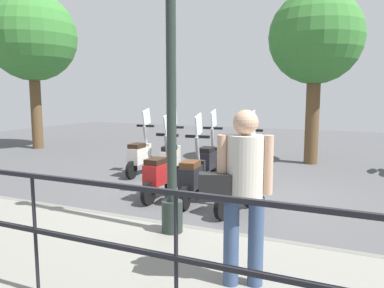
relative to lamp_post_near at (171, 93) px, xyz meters
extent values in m
plane|color=#4C4C4F|center=(2.40, 0.38, -1.88)|extent=(28.00, 28.00, 0.00)
cube|color=gray|center=(-0.80, 0.38, -1.81)|extent=(2.20, 20.00, 0.15)
cube|color=slate|center=(0.25, 0.38, -1.81)|extent=(0.10, 20.00, 0.15)
cube|color=black|center=(-1.80, 0.38, -0.68)|extent=(0.04, 16.00, 0.04)
cube|color=black|center=(-1.80, 0.38, -1.15)|extent=(0.04, 16.00, 0.04)
cylinder|color=black|center=(-1.80, -0.95, -1.21)|extent=(0.03, 0.03, 1.05)
cylinder|color=black|center=(-1.80, 0.38, -1.21)|extent=(0.03, 0.03, 1.05)
cylinder|color=#232D28|center=(0.00, 0.00, -1.53)|extent=(0.26, 0.26, 0.40)
cylinder|color=#232D28|center=(0.00, 0.00, 0.18)|extent=(0.12, 0.12, 3.82)
cylinder|color=#384C70|center=(-0.87, -1.29, -1.32)|extent=(0.14, 0.14, 0.82)
cylinder|color=#384C70|center=(-0.95, -1.08, -1.32)|extent=(0.14, 0.14, 0.82)
cylinder|color=beige|center=(-0.91, -1.18, -0.64)|extent=(0.41, 0.41, 0.55)
sphere|color=tan|center=(-0.91, -1.18, -0.25)|extent=(0.22, 0.22, 0.22)
cylinder|color=tan|center=(-0.84, -1.37, -0.62)|extent=(0.09, 0.09, 0.52)
cylinder|color=tan|center=(-0.98, -1.00, -0.62)|extent=(0.09, 0.09, 0.52)
cube|color=black|center=(-1.05, -0.96, -0.81)|extent=(0.23, 0.31, 0.24)
cylinder|color=brown|center=(5.56, 8.07, -0.54)|extent=(0.36, 0.36, 2.68)
sphere|color=#387A33|center=(5.56, 8.07, 1.90)|extent=(2.94, 2.94, 2.94)
cylinder|color=brown|center=(6.42, -0.95, -0.66)|extent=(0.36, 0.36, 2.43)
sphere|color=#387A33|center=(6.42, -0.95, 1.46)|extent=(2.43, 2.43, 2.43)
cylinder|color=black|center=(1.90, -0.50, -1.68)|extent=(0.41, 0.17, 0.40)
cylinder|color=black|center=(1.10, -0.30, -1.68)|extent=(0.41, 0.17, 0.40)
cube|color=gray|center=(1.42, -0.38, -1.40)|extent=(0.65, 0.42, 0.36)
cube|color=gray|center=(1.70, -0.45, -1.38)|extent=(0.19, 0.32, 0.44)
cube|color=black|center=(1.35, -0.36, -1.17)|extent=(0.45, 0.35, 0.10)
cylinder|color=gray|center=(1.76, -0.46, -1.03)|extent=(0.19, 0.11, 0.55)
cube|color=black|center=(1.76, -0.46, -0.75)|extent=(0.16, 0.44, 0.05)
cube|color=silver|center=(1.81, -0.48, -0.55)|extent=(0.38, 0.12, 0.42)
cylinder|color=black|center=(2.12, 0.51, -1.68)|extent=(0.41, 0.12, 0.40)
cylinder|color=black|center=(1.30, 0.43, -1.68)|extent=(0.41, 0.12, 0.40)
cube|color=black|center=(1.62, 0.46, -1.40)|extent=(0.63, 0.34, 0.36)
cube|color=black|center=(1.91, 0.49, -1.38)|extent=(0.15, 0.31, 0.44)
cube|color=#4C2D19|center=(1.56, 0.45, -1.17)|extent=(0.42, 0.30, 0.10)
cylinder|color=gray|center=(1.97, 0.50, -1.03)|extent=(0.19, 0.09, 0.55)
cube|color=black|center=(1.97, 0.50, -0.75)|extent=(0.10, 0.44, 0.05)
cube|color=silver|center=(2.03, 0.50, -0.55)|extent=(0.39, 0.07, 0.42)
cylinder|color=black|center=(2.13, 1.10, -1.68)|extent=(0.40, 0.09, 0.40)
cylinder|color=black|center=(1.30, 1.11, -1.68)|extent=(0.40, 0.09, 0.40)
cube|color=#B21E1E|center=(1.63, 1.11, -1.40)|extent=(0.60, 0.29, 0.36)
cube|color=#B21E1E|center=(1.92, 1.11, -1.38)|extent=(0.12, 0.30, 0.44)
cube|color=black|center=(1.56, 1.11, -1.17)|extent=(0.40, 0.27, 0.10)
cylinder|color=gray|center=(1.98, 1.10, -1.03)|extent=(0.18, 0.07, 0.55)
cube|color=black|center=(1.98, 1.10, -0.75)|extent=(0.07, 0.44, 0.05)
cube|color=silver|center=(2.04, 1.10, -0.55)|extent=(0.39, 0.04, 0.42)
cylinder|color=black|center=(3.66, -0.07, -1.68)|extent=(0.40, 0.09, 0.40)
cylinder|color=black|center=(2.83, -0.09, -1.68)|extent=(0.40, 0.09, 0.40)
cube|color=#B7BCC6|center=(3.16, -0.09, -1.40)|extent=(0.61, 0.29, 0.36)
cube|color=#B7BCC6|center=(3.45, -0.08, -1.38)|extent=(0.13, 0.30, 0.44)
cube|color=black|center=(3.09, -0.09, -1.17)|extent=(0.41, 0.27, 0.10)
cylinder|color=gray|center=(3.51, -0.08, -1.03)|extent=(0.18, 0.07, 0.55)
cube|color=black|center=(3.51, -0.08, -0.75)|extent=(0.07, 0.44, 0.05)
cube|color=silver|center=(3.57, -0.08, -0.55)|extent=(0.39, 0.04, 0.42)
cylinder|color=black|center=(3.76, 0.84, -1.68)|extent=(0.40, 0.10, 0.40)
cylinder|color=black|center=(2.93, 0.80, -1.68)|extent=(0.40, 0.10, 0.40)
cube|color=black|center=(3.26, 0.82, -1.40)|extent=(0.61, 0.31, 0.36)
cube|color=black|center=(3.55, 0.83, -1.38)|extent=(0.14, 0.31, 0.44)
cube|color=black|center=(3.19, 0.81, -1.17)|extent=(0.41, 0.28, 0.10)
cylinder|color=gray|center=(3.61, 0.83, -1.03)|extent=(0.19, 0.08, 0.55)
cube|color=black|center=(3.61, 0.83, -0.75)|extent=(0.08, 0.44, 0.05)
cube|color=silver|center=(3.67, 0.84, -0.55)|extent=(0.39, 0.05, 0.42)
cylinder|color=black|center=(3.61, 1.74, -1.68)|extent=(0.41, 0.16, 0.40)
cylinder|color=black|center=(2.80, 1.56, -1.68)|extent=(0.41, 0.16, 0.40)
cube|color=beige|center=(3.12, 1.63, -1.40)|extent=(0.65, 0.40, 0.36)
cube|color=beige|center=(3.41, 1.70, -1.38)|extent=(0.18, 0.32, 0.44)
cube|color=black|center=(3.05, 1.62, -1.17)|extent=(0.45, 0.34, 0.10)
cylinder|color=gray|center=(3.46, 1.71, -1.03)|extent=(0.19, 0.11, 0.55)
cube|color=black|center=(3.46, 1.71, -0.75)|extent=(0.15, 0.44, 0.05)
cube|color=silver|center=(3.52, 1.72, -0.55)|extent=(0.39, 0.11, 0.42)
cylinder|color=black|center=(3.67, 2.50, -1.68)|extent=(0.40, 0.10, 0.40)
cylinder|color=black|center=(2.85, 2.46, -1.68)|extent=(0.40, 0.10, 0.40)
cube|color=beige|center=(3.18, 2.48, -1.40)|extent=(0.61, 0.31, 0.36)
cube|color=beige|center=(3.47, 2.49, -1.38)|extent=(0.13, 0.31, 0.44)
cube|color=black|center=(3.11, 2.47, -1.17)|extent=(0.41, 0.28, 0.10)
cylinder|color=gray|center=(3.53, 2.50, -1.03)|extent=(0.19, 0.08, 0.55)
cube|color=black|center=(3.53, 2.50, -0.75)|extent=(0.08, 0.44, 0.05)
cube|color=silver|center=(3.59, 2.50, -0.55)|extent=(0.39, 0.05, 0.42)
camera|label=1|loc=(-4.04, -2.07, -0.01)|focal=35.00mm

